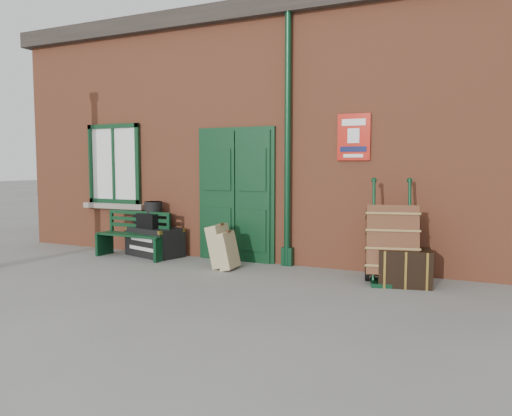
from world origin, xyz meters
The scene contains 10 objects.
ground centered at (0.00, 0.00, 0.00)m, with size 80.00×80.00×0.00m, color gray.
station_building centered at (0.00, 3.49, 2.16)m, with size 10.30×4.30×4.36m.
bench centered at (-2.08, 0.99, 0.42)m, with size 1.37×0.47×0.84m.
houdini_trunk centered at (-1.83, 1.25, 0.26)m, with size 1.03×0.57×0.51m, color black.
strongbox centered at (-1.88, 1.25, 0.64)m, with size 0.57×0.41×0.26m, color black.
hatbox centered at (-1.85, 1.25, 0.88)m, with size 0.31×0.31×0.21m, color black.
suitcase_back centered at (-0.28, 0.88, 0.35)m, with size 0.19×0.48×0.67m, color tan.
suitcase_front centered at (-0.10, 0.78, 0.30)m, with size 0.17×0.43×0.57m, color tan.
porter_trolley centered at (2.38, 0.96, 0.55)m, with size 0.84×0.88×1.42m.
dark_trunk centered at (2.58, 0.85, 0.25)m, with size 0.69×0.45×0.50m, color black.
Camera 1 is at (3.56, -6.02, 1.64)m, focal length 35.00 mm.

